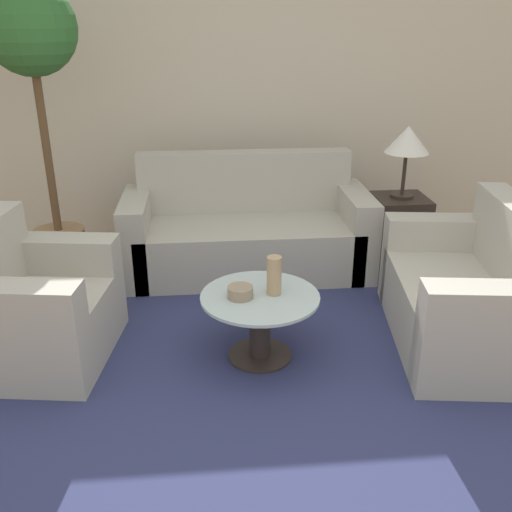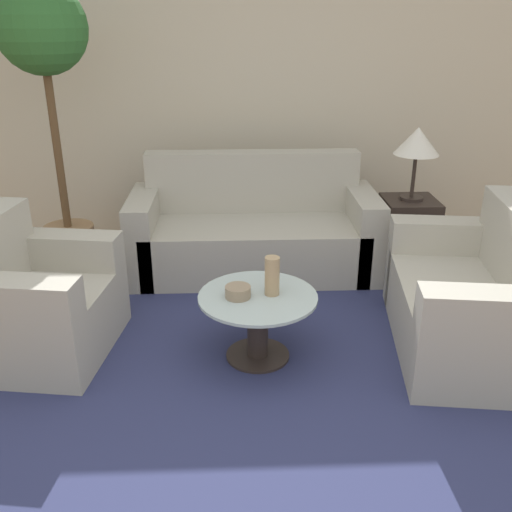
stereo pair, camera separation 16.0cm
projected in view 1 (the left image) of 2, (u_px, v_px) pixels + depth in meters
ground_plane at (263, 452)px, 2.67m from camera, size 14.00×14.00×0.00m
wall_back at (228, 89)px, 4.96m from camera, size 10.00×0.06×2.60m
rug at (260, 356)px, 3.42m from camera, size 3.51×3.50×0.01m
sofa_main at (247, 233)px, 4.53m from camera, size 1.90×0.79×0.90m
armchair at (34, 312)px, 3.32m from camera, size 0.84×0.97×0.86m
loveseat at (471, 298)px, 3.48m from camera, size 0.91×1.36×0.88m
coffee_table at (260, 318)px, 3.31m from camera, size 0.69×0.69×0.41m
side_table at (398, 229)px, 4.65m from camera, size 0.41×0.41×0.55m
table_lamp at (407, 142)px, 4.37m from camera, size 0.34×0.34×0.57m
potted_plant at (36, 73)px, 3.96m from camera, size 0.64×0.64×2.13m
vase at (274, 276)px, 3.24m from camera, size 0.09×0.09×0.23m
bowl at (240, 292)px, 3.22m from camera, size 0.15×0.15×0.07m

